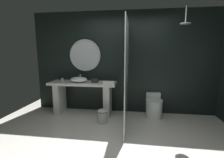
% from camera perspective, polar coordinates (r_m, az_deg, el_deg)
% --- Properties ---
extents(ground_plane, '(5.76, 5.76, 0.00)m').
position_cam_1_polar(ground_plane, '(2.81, 1.41, -24.64)').
color(ground_plane, silver).
extents(back_wall_panel, '(4.80, 0.10, 2.60)m').
position_cam_1_polar(back_wall_panel, '(4.23, 4.40, 5.72)').
color(back_wall_panel, black).
rests_on(back_wall_panel, ground_plane).
extents(vanity_counter, '(1.69, 0.54, 0.83)m').
position_cam_1_polar(vanity_counter, '(4.22, -10.17, -5.08)').
color(vanity_counter, silver).
rests_on(vanity_counter, ground_plane).
extents(vessel_sink, '(0.43, 0.35, 0.18)m').
position_cam_1_polar(vessel_sink, '(4.14, -11.69, -0.18)').
color(vessel_sink, white).
rests_on(vessel_sink, vanity_counter).
extents(tumbler_cup, '(0.06, 0.06, 0.09)m').
position_cam_1_polar(tumbler_cup, '(4.34, -17.15, -0.27)').
color(tumbler_cup, silver).
rests_on(tumbler_cup, vanity_counter).
extents(tissue_box, '(0.15, 0.12, 0.09)m').
position_cam_1_polar(tissue_box, '(4.04, -6.06, -0.61)').
color(tissue_box, '#282D28').
rests_on(tissue_box, vanity_counter).
extents(round_wall_mirror, '(0.83, 0.05, 0.83)m').
position_cam_1_polar(round_wall_mirror, '(4.32, -9.52, 8.23)').
color(round_wall_mirror, '#B7B7BC').
extents(shower_glass_panel, '(0.02, 1.54, 2.20)m').
position_cam_1_polar(shower_glass_panel, '(3.43, 5.25, 1.41)').
color(shower_glass_panel, silver).
rests_on(shower_glass_panel, ground_plane).
extents(rain_shower_head, '(0.21, 0.21, 0.36)m').
position_cam_1_polar(rain_shower_head, '(3.81, 24.49, 17.87)').
color(rain_shower_head, '#B7B7BC').
extents(toilet, '(0.41, 0.60, 0.56)m').
position_cam_1_polar(toilet, '(4.15, 14.51, -9.27)').
color(toilet, white).
rests_on(toilet, ground_plane).
extents(waste_bin, '(0.24, 0.24, 0.31)m').
position_cam_1_polar(waste_bin, '(3.75, -3.42, -12.84)').
color(waste_bin, '#B7B7BC').
rests_on(waste_bin, ground_plane).
extents(folded_hand_towel, '(0.28, 0.19, 0.06)m').
position_cam_1_polar(folded_hand_towel, '(3.82, -1.27, -1.31)').
color(folded_hand_towel, silver).
rests_on(folded_hand_towel, vanity_counter).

